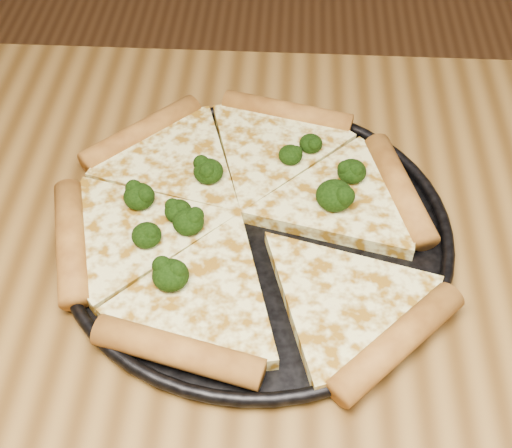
{
  "coord_description": "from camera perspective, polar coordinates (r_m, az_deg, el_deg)",
  "views": [
    {
      "loc": [
        0.02,
        -0.32,
        1.27
      ],
      "look_at": [
        -0.01,
        0.14,
        0.77
      ],
      "focal_mm": 49.67,
      "sensor_mm": 36.0,
      "label": 1
    }
  ],
  "objects": [
    {
      "name": "broccoli_florets",
      "position": [
        0.68,
        -1.56,
        1.84
      ],
      "size": [
        0.24,
        0.21,
        0.03
      ],
      "color": "black",
      "rests_on": "pizza"
    },
    {
      "name": "pizza",
      "position": [
        0.68,
        -0.91,
        0.53
      ],
      "size": [
        0.39,
        0.39,
        0.03
      ],
      "rotation": [
        0.0,
        0.0,
        -0.25
      ],
      "color": "#FFFA9C",
      "rests_on": "pizza_pan"
    },
    {
      "name": "dining_table",
      "position": [
        0.69,
        0.0,
        -14.78
      ],
      "size": [
        1.2,
        0.9,
        0.75
      ],
      "color": "brown",
      "rests_on": "ground"
    },
    {
      "name": "pizza_pan",
      "position": [
        0.69,
        0.0,
        -0.46
      ],
      "size": [
        0.38,
        0.38,
        0.02
      ],
      "color": "black",
      "rests_on": "dining_table"
    }
  ]
}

